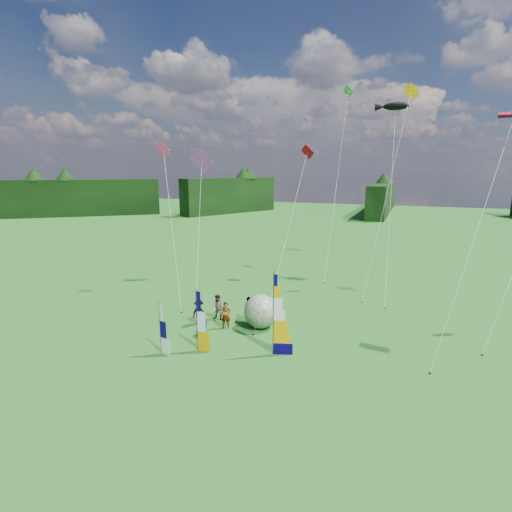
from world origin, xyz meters
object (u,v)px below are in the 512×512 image
at_px(side_banner_left, 197,321).
at_px(camp_chair, 201,330).
at_px(spectator_b, 218,307).
at_px(spectator_a, 226,315).
at_px(side_banner_far, 160,329).
at_px(spectator_d, 249,309).
at_px(bol_inflatable, 261,311).
at_px(feather_banner_main, 273,315).
at_px(spectator_c, 199,313).
at_px(kite_whale, 391,188).

distance_m(side_banner_left, camp_chair, 2.40).
xyz_separation_m(spectator_b, camp_chair, (0.32, -3.07, -0.45)).
xyz_separation_m(spectator_a, spectator_b, (-1.19, 1.21, 0.01)).
distance_m(side_banner_left, spectator_a, 3.80).
xyz_separation_m(side_banner_far, spectator_d, (2.84, 6.48, -0.61)).
bearing_deg(spectator_a, bol_inflatable, 5.81).
relative_size(feather_banner_main, side_banner_left, 1.31).
relative_size(side_banner_left, bol_inflatable, 1.61).
height_order(feather_banner_main, spectator_a, feather_banner_main).
distance_m(bol_inflatable, spectator_a, 2.37).
bearing_deg(side_banner_far, spectator_b, 94.96).
xyz_separation_m(spectator_c, kite_whale, (11.27, 13.94, 8.08)).
bearing_deg(side_banner_far, feather_banner_main, 32.16).
height_order(spectator_b, camp_chair, spectator_b).
distance_m(spectator_a, kite_whale, 18.49).
height_order(spectator_a, kite_whale, kite_whale).
distance_m(spectator_b, spectator_d, 2.21).
relative_size(feather_banner_main, spectator_c, 2.69).
relative_size(bol_inflatable, spectator_d, 1.25).
distance_m(side_banner_far, spectator_b, 6.09).
distance_m(camp_chair, kite_whale, 20.51).
bearing_deg(bol_inflatable, side_banner_far, -124.43).
bearing_deg(feather_banner_main, spectator_c, 142.60).
bearing_deg(feather_banner_main, kite_whale, 56.38).
height_order(side_banner_far, camp_chair, side_banner_far).
bearing_deg(side_banner_far, side_banner_left, 43.84).
distance_m(side_banner_far, camp_chair, 3.29).
height_order(side_banner_left, kite_whale, kite_whale).
distance_m(side_banner_left, bol_inflatable, 5.23).
xyz_separation_m(spectator_a, camp_chair, (-0.87, -1.86, -0.44)).
height_order(spectator_c, spectator_d, spectator_d).
bearing_deg(feather_banner_main, side_banner_far, -175.63).
distance_m(spectator_b, spectator_c, 1.55).
xyz_separation_m(side_banner_left, spectator_c, (-1.92, 3.56, -0.95)).
relative_size(side_banner_far, spectator_d, 1.66).
xyz_separation_m(feather_banner_main, spectator_a, (-4.23, 2.50, -1.48)).
relative_size(camp_chair, kite_whale, 0.05).
distance_m(feather_banner_main, bol_inflatable, 4.28).
xyz_separation_m(side_banner_far, bol_inflatable, (4.00, 5.83, -0.38)).
bearing_deg(feather_banner_main, side_banner_left, 178.87).
bearing_deg(kite_whale, side_banner_far, -114.86).
distance_m(feather_banner_main, spectator_a, 5.13).
distance_m(side_banner_far, kite_whale, 22.95).
xyz_separation_m(feather_banner_main, spectator_c, (-6.22, 2.38, -1.51)).
bearing_deg(side_banner_left, kite_whale, 61.96).
bearing_deg(spectator_d, side_banner_far, 106.86).
relative_size(feather_banner_main, spectator_d, 2.61).
xyz_separation_m(side_banner_left, bol_inflatable, (2.21, 4.69, -0.69)).
relative_size(side_banner_left, spectator_b, 1.98).
distance_m(feather_banner_main, side_banner_left, 4.50).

